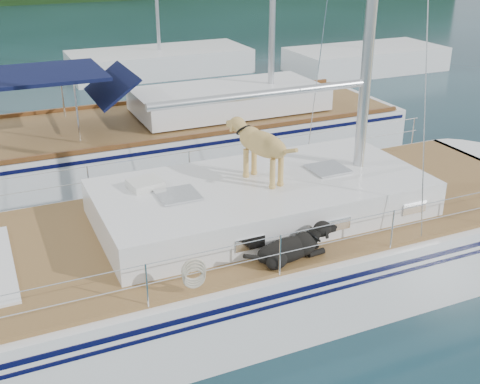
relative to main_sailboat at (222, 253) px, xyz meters
name	(u,v)px	position (x,y,z in m)	size (l,w,h in m)	color
ground	(217,290)	(-0.10, 0.00, -0.68)	(120.00, 120.00, 0.00)	black
main_sailboat	(222,253)	(0.00, 0.00, 0.00)	(12.00, 3.80, 14.01)	white
neighbor_sailboat	(190,135)	(1.65, 6.10, -0.05)	(11.00, 3.50, 13.30)	white
bg_boat_center	(160,62)	(3.90, 16.00, -0.23)	(7.20, 3.00, 11.65)	white
bg_boat_east	(366,60)	(11.90, 13.00, -0.22)	(6.40, 3.00, 11.65)	white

